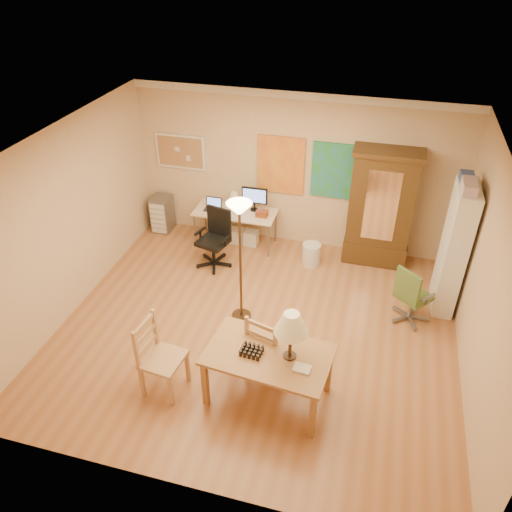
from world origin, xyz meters
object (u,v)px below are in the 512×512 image
(dining_table, at_px, (276,346))
(computer_desk, at_px, (238,223))
(office_chair_green, at_px, (410,307))
(armoire, at_px, (380,215))
(office_chair_black, at_px, (215,251))
(bookshelf, at_px, (454,250))

(dining_table, height_order, computer_desk, dining_table)
(office_chair_green, bearing_deg, armoire, 112.16)
(office_chair_black, bearing_deg, office_chair_green, -11.19)
(office_chair_black, height_order, armoire, armoire)
(office_chair_black, bearing_deg, dining_table, -57.02)
(office_chair_black, relative_size, armoire, 0.50)
(dining_table, relative_size, armoire, 0.76)
(office_chair_green, bearing_deg, dining_table, -129.06)
(dining_table, xyz_separation_m, armoire, (0.94, 3.37, 0.01))
(dining_table, relative_size, computer_desk, 1.06)
(dining_table, bearing_deg, office_chair_black, 122.98)
(computer_desk, distance_m, office_chair_black, 0.78)
(office_chair_green, relative_size, bookshelf, 0.47)
(office_chair_green, distance_m, armoire, 1.70)
(computer_desk, relative_size, bookshelf, 0.74)
(office_chair_black, bearing_deg, bookshelf, -1.41)
(computer_desk, xyz_separation_m, office_chair_black, (-0.17, -0.75, -0.13))
(dining_table, height_order, armoire, armoire)
(computer_desk, relative_size, armoire, 0.72)
(dining_table, distance_m, office_chair_black, 3.07)
(computer_desk, bearing_deg, armoire, 2.05)
(bookshelf, bearing_deg, armoire, 139.13)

